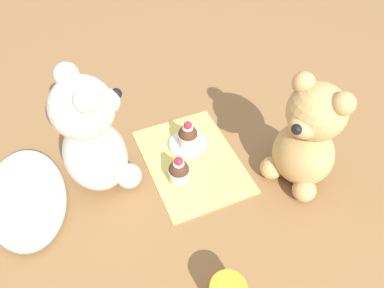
{
  "coord_description": "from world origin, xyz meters",
  "views": [
    {
      "loc": [
        -0.49,
        0.21,
        0.64
      ],
      "look_at": [
        0.0,
        0.0,
        0.06
      ],
      "focal_mm": 35.0,
      "sensor_mm": 36.0,
      "label": 1
    }
  ],
  "objects_px": {
    "cupcake_near_cream_bear": "(179,171)",
    "saucer_plate": "(188,144)",
    "teddy_bear_tan": "(307,139)",
    "cupcake_near_tan_bear": "(188,136)",
    "teddy_bear_cream": "(93,138)"
  },
  "relations": [
    {
      "from": "cupcake_near_cream_bear",
      "to": "saucer_plate",
      "type": "height_order",
      "value": "cupcake_near_cream_bear"
    },
    {
      "from": "teddy_bear_tan",
      "to": "cupcake_near_tan_bear",
      "type": "distance_m",
      "value": 0.26
    },
    {
      "from": "teddy_bear_tan",
      "to": "teddy_bear_cream",
      "type": "bearing_deg",
      "value": -134.63
    },
    {
      "from": "teddy_bear_cream",
      "to": "teddy_bear_tan",
      "type": "relative_size",
      "value": 1.09
    },
    {
      "from": "cupcake_near_cream_bear",
      "to": "teddy_bear_tan",
      "type": "bearing_deg",
      "value": -111.15
    },
    {
      "from": "teddy_bear_tan",
      "to": "cupcake_near_tan_bear",
      "type": "bearing_deg",
      "value": -155.97
    },
    {
      "from": "cupcake_near_cream_bear",
      "to": "saucer_plate",
      "type": "xyz_separation_m",
      "value": [
        0.08,
        -0.05,
        -0.02
      ]
    },
    {
      "from": "teddy_bear_cream",
      "to": "cupcake_near_cream_bear",
      "type": "height_order",
      "value": "teddy_bear_cream"
    },
    {
      "from": "cupcake_near_cream_bear",
      "to": "saucer_plate",
      "type": "bearing_deg",
      "value": -33.81
    },
    {
      "from": "cupcake_near_cream_bear",
      "to": "teddy_bear_cream",
      "type": "bearing_deg",
      "value": 65.13
    },
    {
      "from": "cupcake_near_cream_bear",
      "to": "cupcake_near_tan_bear",
      "type": "height_order",
      "value": "cupcake_near_tan_bear"
    },
    {
      "from": "saucer_plate",
      "to": "cupcake_near_tan_bear",
      "type": "distance_m",
      "value": 0.03
    },
    {
      "from": "teddy_bear_cream",
      "to": "saucer_plate",
      "type": "distance_m",
      "value": 0.23
    },
    {
      "from": "teddy_bear_cream",
      "to": "saucer_plate",
      "type": "xyz_separation_m",
      "value": [
        0.01,
        -0.2,
        -0.12
      ]
    },
    {
      "from": "teddy_bear_cream",
      "to": "teddy_bear_tan",
      "type": "height_order",
      "value": "teddy_bear_cream"
    }
  ]
}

